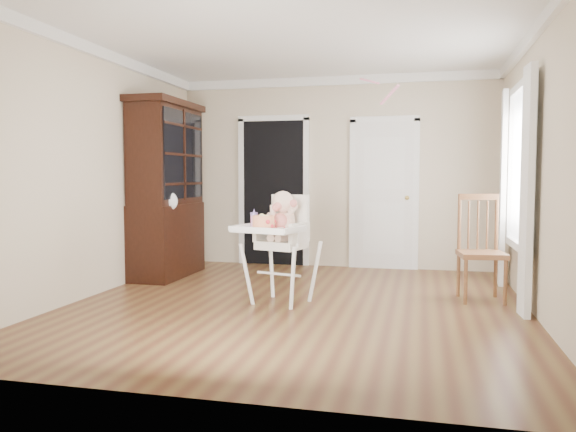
% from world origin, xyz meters
% --- Properties ---
extents(floor, '(5.00, 5.00, 0.00)m').
position_xyz_m(floor, '(0.00, 0.00, 0.00)').
color(floor, '#522E1C').
rests_on(floor, ground).
extents(ceiling, '(5.00, 5.00, 0.00)m').
position_xyz_m(ceiling, '(0.00, 0.00, 2.70)').
color(ceiling, white).
rests_on(ceiling, wall_back).
extents(wall_back, '(4.50, 0.00, 4.50)m').
position_xyz_m(wall_back, '(0.00, 2.50, 1.35)').
color(wall_back, '#C5B69A').
rests_on(wall_back, floor).
extents(wall_left, '(0.00, 5.00, 5.00)m').
position_xyz_m(wall_left, '(-2.25, 0.00, 1.35)').
color(wall_left, '#C5B69A').
rests_on(wall_left, floor).
extents(wall_right, '(0.00, 5.00, 5.00)m').
position_xyz_m(wall_right, '(2.25, 0.00, 1.35)').
color(wall_right, '#C5B69A').
rests_on(wall_right, floor).
extents(crown_molding, '(4.50, 5.00, 0.12)m').
position_xyz_m(crown_molding, '(0.00, 0.00, 2.64)').
color(crown_molding, white).
rests_on(crown_molding, ceiling).
extents(doorway, '(1.06, 0.05, 2.22)m').
position_xyz_m(doorway, '(-0.90, 2.48, 1.11)').
color(doorway, black).
rests_on(doorway, wall_back).
extents(closet_door, '(0.96, 0.09, 2.13)m').
position_xyz_m(closet_door, '(0.70, 2.48, 1.02)').
color(closet_door, white).
rests_on(closet_door, wall_back).
extents(window_right, '(0.13, 1.84, 2.30)m').
position_xyz_m(window_right, '(2.18, 0.80, 1.29)').
color(window_right, white).
rests_on(window_right, wall_right).
extents(high_chair, '(0.83, 0.94, 1.13)m').
position_xyz_m(high_chair, '(-0.17, 0.02, 0.70)').
color(high_chair, white).
rests_on(high_chair, floor).
extents(baby, '(0.33, 0.31, 0.53)m').
position_xyz_m(baby, '(-0.16, 0.05, 0.87)').
color(baby, beige).
rests_on(baby, high_chair).
extents(cake, '(0.28, 0.28, 0.13)m').
position_xyz_m(cake, '(-0.28, -0.23, 0.85)').
color(cake, silver).
rests_on(cake, high_chair).
extents(sippy_cup, '(0.07, 0.07, 0.18)m').
position_xyz_m(sippy_cup, '(-0.44, -0.03, 0.86)').
color(sippy_cup, pink).
rests_on(sippy_cup, high_chair).
extents(china_cabinet, '(0.60, 1.34, 2.26)m').
position_xyz_m(china_cabinet, '(-1.99, 1.21, 1.13)').
color(china_cabinet, black).
rests_on(china_cabinet, floor).
extents(dining_chair, '(0.50, 0.50, 1.11)m').
position_xyz_m(dining_chair, '(1.82, 0.64, 0.52)').
color(dining_chair, brown).
rests_on(dining_chair, floor).
extents(streamer, '(0.27, 0.44, 0.15)m').
position_xyz_m(streamer, '(0.59, 1.30, 2.42)').
color(streamer, pink).
rests_on(streamer, ceiling).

